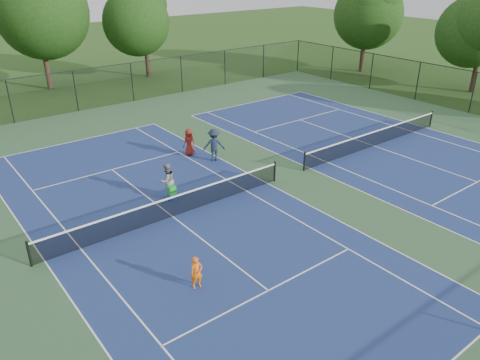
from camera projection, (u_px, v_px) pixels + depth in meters
ground at (289, 176)px, 24.35m from camera, size 140.00×140.00×0.00m
court_pad at (289, 176)px, 24.35m from camera, size 36.00×36.00×0.01m
tennis_court_left at (173, 215)px, 20.43m from camera, size 12.00×23.83×1.07m
tennis_court_right at (374, 145)px, 28.18m from camera, size 12.00×23.83×1.07m
perimeter_fence at (291, 147)px, 23.66m from camera, size 36.08×36.08×3.02m
tree_back_b at (37, 9)px, 37.89m from camera, size 7.60×7.60×10.03m
tree_back_c at (144, 17)px, 42.64m from camera, size 6.00×6.00×8.40m
tree_side_e at (367, 10)px, 44.61m from camera, size 6.60×6.60×8.87m
child_player at (197, 272)px, 15.84m from camera, size 0.48×0.35×1.20m
instructor at (167, 180)px, 21.86m from camera, size 0.91×0.76×1.70m
bystander_b at (214, 145)px, 25.84m from camera, size 1.37×1.22×1.84m
bystander_c at (189, 142)px, 26.65m from camera, size 0.80×0.56×1.56m
ball_crate at (172, 197)px, 21.86m from camera, size 0.38×0.32×0.29m
ball_hopper at (172, 190)px, 21.71m from camera, size 0.36×0.30×0.43m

